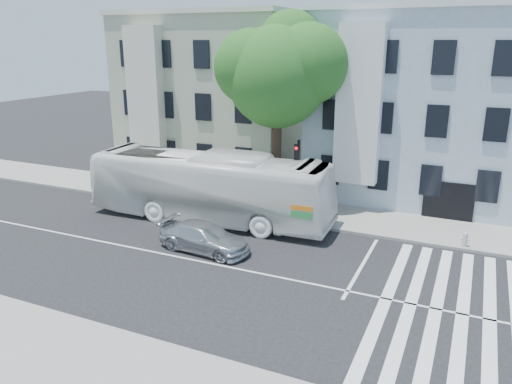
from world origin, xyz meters
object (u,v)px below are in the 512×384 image
Objects in this scene: bus at (209,187)px; traffic_signal at (297,170)px; sedan at (204,237)px; fire_hydrant at (465,239)px.

bus is 3.01× the size of traffic_signal.
sedan is at bearing -156.40° from bus.
traffic_signal is (2.60, 5.38, 2.24)m from sedan.
bus is at bearing 30.60° from sedan.
sedan is 12.21m from fire_hydrant.
bus reaches higher than sedan.
traffic_signal reaches higher than fire_hydrant.
traffic_signal is at bearing 178.46° from fire_hydrant.
bus is at bearing -179.53° from traffic_signal.
traffic_signal is (4.43, 1.59, 1.02)m from bus.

